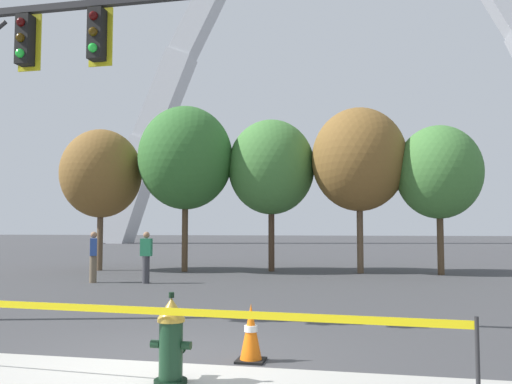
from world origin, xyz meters
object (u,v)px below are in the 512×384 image
Objects in this scene: fire_hydrant at (171,340)px; pedestrian_standing_center at (93,256)px; traffic_cone_by_hydrant at (251,333)px; monument_arch at (341,70)px; pedestrian_walking_left at (146,257)px.

pedestrian_standing_center reaches higher than fire_hydrant.
pedestrian_standing_center is at bearing 128.84° from traffic_cone_by_hydrant.
fire_hydrant is 1.36× the size of traffic_cone_by_hydrant.
pedestrian_standing_center is (-5.87, -41.06, -17.74)m from monument_arch.
traffic_cone_by_hydrant is at bearing -59.12° from pedestrian_walking_left.
traffic_cone_by_hydrant is at bearing -51.16° from pedestrian_standing_center.
monument_arch reaches higher than fire_hydrant.
pedestrian_standing_center is at bearing -175.08° from pedestrian_walking_left.
fire_hydrant is at bearing -65.09° from pedestrian_walking_left.
traffic_cone_by_hydrant is at bearing 60.39° from fire_hydrant.
monument_arch is (-1.08, 49.69, 18.20)m from traffic_cone_by_hydrant.
monument_arch is 44.79m from pedestrian_walking_left.
traffic_cone_by_hydrant is 0.46× the size of pedestrian_walking_left.
pedestrian_walking_left and pedestrian_standing_center have the same top height.
monument_arch reaches higher than pedestrian_standing_center.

